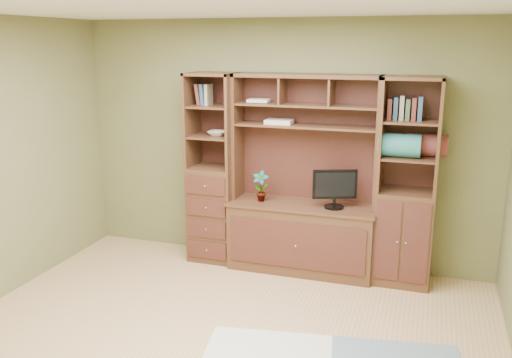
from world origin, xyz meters
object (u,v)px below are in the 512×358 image
(center_hutch, at_px, (303,176))
(right_tower, at_px, (407,183))
(monitor, at_px, (335,182))
(left_tower, at_px, (214,169))

(center_hutch, xyz_separation_m, right_tower, (1.02, 0.04, 0.00))
(monitor, bearing_deg, right_tower, -14.75)
(left_tower, xyz_separation_m, monitor, (1.34, -0.07, -0.02))
(center_hutch, relative_size, left_tower, 1.00)
(right_tower, bearing_deg, center_hutch, -177.77)
(center_hutch, bearing_deg, right_tower, 2.23)
(center_hutch, distance_m, right_tower, 1.03)
(center_hutch, distance_m, left_tower, 1.00)
(left_tower, xyz_separation_m, right_tower, (2.02, 0.00, 0.00))
(left_tower, relative_size, monitor, 3.76)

